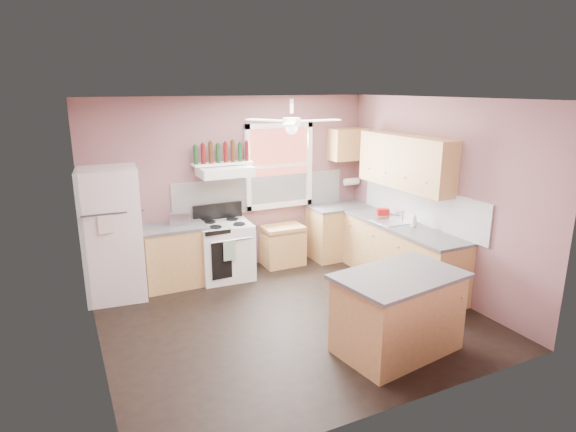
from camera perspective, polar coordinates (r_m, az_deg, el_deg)
name	(u,v)px	position (r m, az deg, el deg)	size (l,w,h in m)	color
floor	(291,317)	(6.24, 0.39, -11.93)	(4.50, 4.50, 0.00)	black
ceiling	(292,99)	(5.55, 0.44, 13.73)	(4.50, 4.50, 0.00)	white
wall_back	(234,185)	(7.57, -6.42, 3.72)	(4.50, 0.05, 2.70)	#7A5153
wall_right	(437,196)	(7.03, 17.28, 2.24)	(0.05, 4.00, 2.70)	#7A5153
wall_left	(87,241)	(5.20, -22.72, -2.71)	(0.05, 4.00, 2.70)	#7A5153
backsplash_back	(262,193)	(7.73, -3.13, 2.70)	(2.90, 0.03, 0.55)	white
backsplash_right	(420,204)	(7.26, 15.35, 1.35)	(0.03, 2.60, 0.55)	white
window_view	(279,166)	(7.76, -1.12, 5.97)	(1.00, 0.02, 1.20)	maroon
window_frame	(279,166)	(7.74, -1.04, 5.94)	(1.16, 0.07, 1.36)	white
refrigerator	(112,234)	(6.94, -20.10, -2.00)	(0.77, 0.74, 1.81)	white
base_cabinet_left	(175,257)	(7.23, -13.28, -4.72)	(0.90, 0.60, 0.86)	#AB7847
counter_left	(173,227)	(7.10, -13.49, -1.30)	(0.92, 0.62, 0.04)	#4C4C4F
toaster	(180,219)	(7.11, -12.68, -0.29)	(0.28, 0.16, 0.18)	silver
stove	(225,251)	(7.35, -7.44, -4.11)	(0.77, 0.64, 0.86)	white
range_hood	(225,171)	(7.19, -7.47, 5.27)	(0.78, 0.50, 0.14)	white
bottle_shelf	(222,164)	(7.29, -7.80, 6.18)	(0.90, 0.26, 0.03)	white
cart	(283,245)	(7.85, -0.60, -3.50)	(0.66, 0.44, 0.66)	#AB7847
base_cabinet_corner	(339,232)	(8.25, 6.07, -1.90)	(1.00, 0.60, 0.86)	#AB7847
base_cabinet_right	(401,255)	(7.29, 13.24, -4.57)	(0.60, 2.20, 0.86)	#AB7847
counter_corner	(340,206)	(8.13, 6.15, 1.13)	(1.02, 0.62, 0.04)	#4C4C4F
counter_right	(402,226)	(7.15, 13.39, -1.18)	(0.62, 2.22, 0.04)	#4C4C4F
sink	(394,222)	(7.29, 12.42, -0.67)	(0.55, 0.45, 0.03)	silver
faucet	(403,216)	(7.37, 13.43, 0.04)	(0.03, 0.03, 0.14)	silver
upper_cabinet_right	(405,162)	(7.19, 13.70, 6.26)	(0.33, 1.80, 0.76)	#AB7847
upper_cabinet_corner	(348,144)	(8.17, 7.07, 8.44)	(0.60, 0.33, 0.52)	#AB7847
paper_towel	(351,182)	(8.35, 7.51, 4.06)	(0.12, 0.12, 0.26)	white
island	(397,314)	(5.49, 12.84, -11.29)	(1.28, 0.81, 0.86)	#AB7847
island_top	(400,276)	(5.30, 13.12, -6.93)	(1.35, 0.88, 0.04)	#4C4C4F
ceiling_fan_hub	(292,121)	(5.57, 0.43, 11.15)	(0.20, 0.20, 0.08)	white
soap_bottle	(414,220)	(7.03, 14.70, -0.44)	(0.08, 0.08, 0.22)	silver
red_caddy	(383,212)	(7.62, 11.19, 0.51)	(0.18, 0.12, 0.10)	#AD0E0F
wine_bottles	(222,153)	(7.26, -7.83, 7.42)	(0.86, 0.06, 0.31)	#143819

